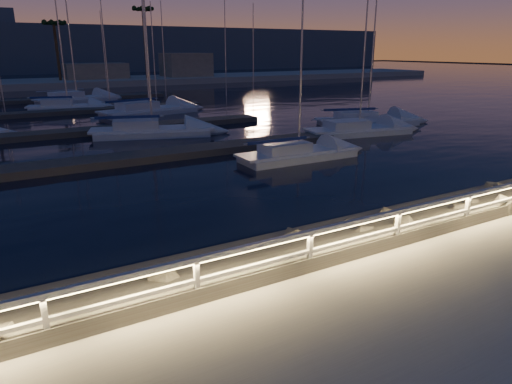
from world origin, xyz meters
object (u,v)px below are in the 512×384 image
at_px(guard_rail, 369,226).
at_px(sailboat_d, 356,129).
at_px(sailboat_g, 149,130).
at_px(sailboat_k, 75,99).
at_px(sailboat_l, 147,110).
at_px(sailboat_c, 296,153).
at_px(sailboat_n, 66,106).
at_px(sailboat_h, 365,120).

distance_m(guard_rail, sailboat_d, 21.51).
height_order(guard_rail, sailboat_g, sailboat_g).
distance_m(sailboat_d, sailboat_k, 34.30).
xyz_separation_m(sailboat_k, sailboat_l, (4.17, -13.71, -0.01)).
bearing_deg(sailboat_c, guard_rail, -115.73).
height_order(sailboat_c, sailboat_n, sailboat_n).
distance_m(sailboat_d, sailboat_n, 29.09).
distance_m(sailboat_c, sailboat_l, 21.88).
relative_size(sailboat_g, sailboat_n, 1.11).
bearing_deg(sailboat_n, guard_rail, -70.86).
xyz_separation_m(sailboat_d, sailboat_l, (-9.83, 17.60, 0.05)).
height_order(sailboat_g, sailboat_l, sailboat_l).
bearing_deg(sailboat_k, guard_rail, -106.63).
height_order(sailboat_g, sailboat_k, sailboat_k).
relative_size(sailboat_h, sailboat_k, 0.91).
distance_m(sailboat_d, sailboat_l, 20.16).
xyz_separation_m(sailboat_d, sailboat_h, (3.59, 2.98, 0.01)).
bearing_deg(sailboat_g, guard_rail, -75.16).
bearing_deg(sailboat_l, sailboat_h, -60.13).
bearing_deg(guard_rail, sailboat_g, 87.22).
distance_m(sailboat_g, sailboat_n, 17.78).
relative_size(sailboat_d, sailboat_l, 0.84).
height_order(sailboat_h, sailboat_l, sailboat_l).
relative_size(sailboat_c, sailboat_n, 0.94).
bearing_deg(sailboat_d, sailboat_l, 129.06).
height_order(sailboat_c, sailboat_l, sailboat_l).
height_order(sailboat_d, sailboat_l, sailboat_l).
bearing_deg(sailboat_k, sailboat_c, -97.16).
height_order(sailboat_c, sailboat_d, sailboat_d).
distance_m(guard_rail, sailboat_h, 26.13).
distance_m(sailboat_c, sailboat_k, 36.00).
bearing_deg(guard_rail, sailboat_l, 82.79).
distance_m(guard_rail, sailboat_g, 23.05).
height_order(sailboat_d, sailboat_k, sailboat_k).
relative_size(sailboat_d, sailboat_k, 0.86).
distance_m(guard_rail, sailboat_c, 13.43).
relative_size(sailboat_l, sailboat_n, 1.25).
xyz_separation_m(guard_rail, sailboat_k, (0.11, 47.52, -0.91)).
bearing_deg(sailboat_d, sailboat_c, -142.83).
bearing_deg(guard_rail, sailboat_d, 48.97).
bearing_deg(sailboat_g, sailboat_n, 117.25).
xyz_separation_m(guard_rail, sailboat_d, (14.11, 16.21, -0.97)).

